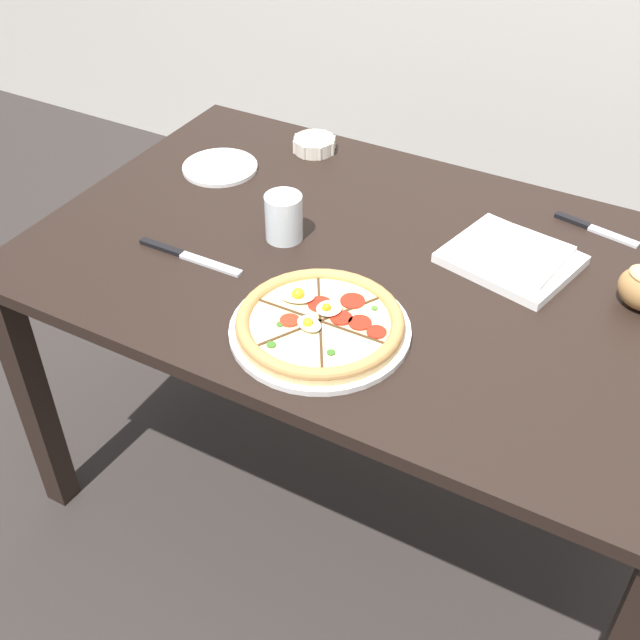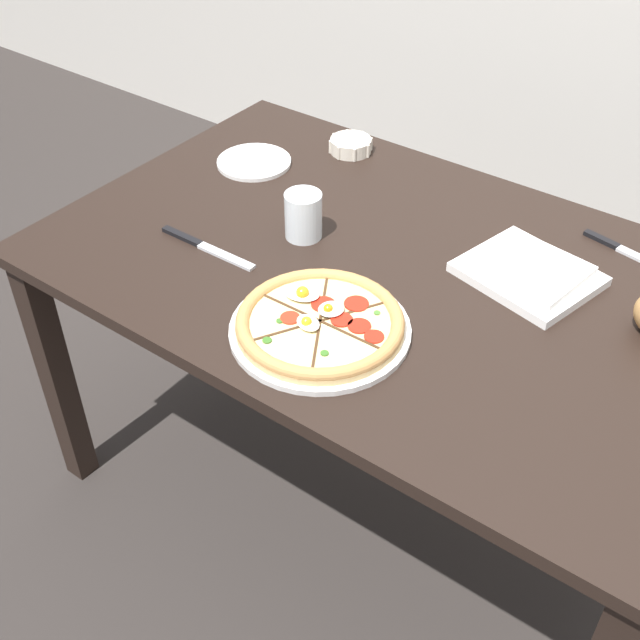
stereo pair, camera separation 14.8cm
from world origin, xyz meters
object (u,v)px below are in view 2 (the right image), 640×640
at_px(pizza, 320,324).
at_px(knife_main, 624,250).
at_px(dining_table, 388,298).
at_px(napkin_folded, 529,272).
at_px(knife_spare, 206,247).
at_px(ramekin_bowl, 351,145).
at_px(water_glass, 303,218).
at_px(side_saucer, 254,162).

relative_size(pizza, knife_main, 1.76).
bearing_deg(dining_table, napkin_folded, 27.08).
xyz_separation_m(pizza, napkin_folded, (0.24, 0.39, -0.00)).
bearing_deg(knife_spare, ramekin_bowl, 89.51).
height_order(dining_table, knife_spare, knife_spare).
distance_m(ramekin_bowl, knife_spare, 0.54).
relative_size(napkin_folded, water_glass, 2.83).
height_order(pizza, knife_main, pizza).
relative_size(pizza, knife_spare, 1.35).
xyz_separation_m(napkin_folded, knife_spare, (-0.60, -0.31, -0.01)).
relative_size(napkin_folded, knife_spare, 1.16).
bearing_deg(ramekin_bowl, side_saucer, -128.88).
bearing_deg(knife_main, ramekin_bowl, -170.86).
bearing_deg(ramekin_bowl, dining_table, -45.95).
distance_m(pizza, knife_main, 0.70).
distance_m(dining_table, napkin_folded, 0.30).
xyz_separation_m(ramekin_bowl, side_saucer, (-0.16, -0.20, -0.01)).
relative_size(dining_table, knife_main, 7.49).
height_order(pizza, knife_spare, pizza).
bearing_deg(dining_table, ramekin_bowl, 134.05).
bearing_deg(side_saucer, knife_spare, -65.73).
bearing_deg(dining_table, knife_spare, -152.50).
bearing_deg(knife_main, knife_spare, -133.38).
bearing_deg(side_saucer, pizza, -39.39).
relative_size(knife_main, knife_spare, 0.77).
relative_size(dining_table, water_glass, 14.03).
bearing_deg(knife_main, napkin_folded, -109.76).
xyz_separation_m(napkin_folded, knife_main, (0.12, 0.21, -0.01)).
bearing_deg(pizza, water_glass, 132.62).
bearing_deg(dining_table, knife_main, 41.92).
xyz_separation_m(pizza, ramekin_bowl, (-0.36, 0.62, -0.00)).
relative_size(ramekin_bowl, side_saucer, 0.61).
height_order(ramekin_bowl, water_glass, water_glass).
distance_m(dining_table, side_saucer, 0.54).
bearing_deg(knife_main, pizza, -110.53).
height_order(napkin_folded, knife_spare, napkin_folded).
xyz_separation_m(napkin_folded, side_saucer, (-0.76, 0.04, -0.01)).
height_order(knife_main, side_saucer, same).
height_order(knife_main, water_glass, water_glass).
bearing_deg(napkin_folded, dining_table, -152.92).
bearing_deg(dining_table, side_saucer, 161.99).
relative_size(ramekin_bowl, knife_main, 0.58).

